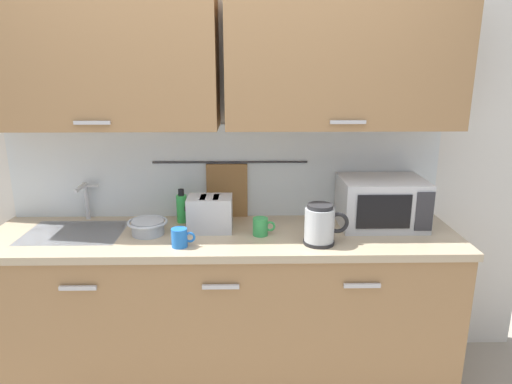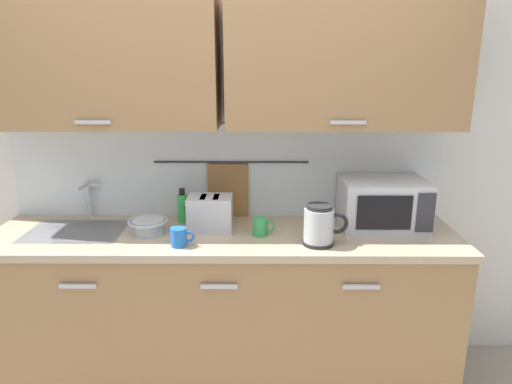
{
  "view_description": "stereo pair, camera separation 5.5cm",
  "coord_description": "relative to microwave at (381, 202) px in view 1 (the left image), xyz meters",
  "views": [
    {
      "loc": [
        0.13,
        -2.01,
        1.77
      ],
      "look_at": [
        0.18,
        0.33,
        1.12
      ],
      "focal_mm": 31.93,
      "sensor_mm": 36.0,
      "label": 1
    },
    {
      "loc": [
        0.19,
        -2.01,
        1.77
      ],
      "look_at": [
        0.18,
        0.33,
        1.12
      ],
      "focal_mm": 31.93,
      "sensor_mm": 36.0,
      "label": 2
    }
  ],
  "objects": [
    {
      "name": "back_wall_assembly",
      "position": [
        -0.88,
        0.12,
        0.49
      ],
      "size": [
        3.7,
        0.41,
        2.5
      ],
      "color": "silver",
      "rests_on": "ground"
    },
    {
      "name": "dish_soap_bottle",
      "position": [
        -1.13,
        0.07,
        -0.05
      ],
      "size": [
        0.06,
        0.06,
        0.2
      ],
      "color": "green",
      "rests_on": "counter_unit"
    },
    {
      "name": "mixing_bowl",
      "position": [
        -1.28,
        -0.12,
        -0.09
      ],
      "size": [
        0.21,
        0.21,
        0.08
      ],
      "color": "#A5ADB7",
      "rests_on": "counter_unit"
    },
    {
      "name": "electric_kettle",
      "position": [
        -0.38,
        -0.27,
        -0.03
      ],
      "size": [
        0.23,
        0.16,
        0.21
      ],
      "color": "black",
      "rests_on": "counter_unit"
    },
    {
      "name": "mug_by_kettle",
      "position": [
        -0.68,
        -0.15,
        -0.09
      ],
      "size": [
        0.12,
        0.08,
        0.09
      ],
      "color": "green",
      "rests_on": "counter_unit"
    },
    {
      "name": "microwave",
      "position": [
        0.0,
        0.0,
        0.0
      ],
      "size": [
        0.46,
        0.35,
        0.27
      ],
      "color": "silver",
      "rests_on": "counter_unit"
    },
    {
      "name": "sink_faucet",
      "position": [
        -1.69,
        0.12,
        0.01
      ],
      "size": [
        0.09,
        0.17,
        0.22
      ],
      "color": "#B2B5BA",
      "rests_on": "counter_unit"
    },
    {
      "name": "mug_near_sink",
      "position": [
        -1.08,
        -0.3,
        -0.09
      ],
      "size": [
        0.12,
        0.08,
        0.09
      ],
      "color": "blue",
      "rests_on": "counter_unit"
    },
    {
      "name": "counter_unit",
      "position": [
        -0.89,
        -0.11,
        -0.58
      ],
      "size": [
        2.53,
        0.64,
        0.9
      ],
      "color": "#997047",
      "rests_on": "ground"
    },
    {
      "name": "toaster",
      "position": [
        -0.95,
        -0.06,
        -0.04
      ],
      "size": [
        0.26,
        0.17,
        0.19
      ],
      "color": "#B7BABF",
      "rests_on": "counter_unit"
    }
  ]
}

